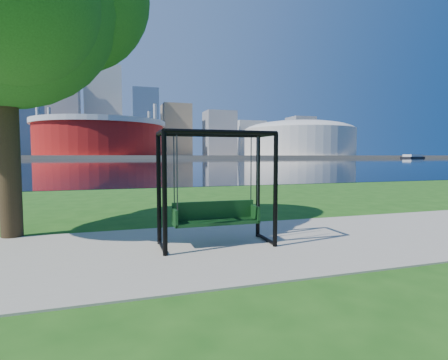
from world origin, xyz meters
name	(u,v)px	position (x,y,z in m)	size (l,w,h in m)	color
ground	(235,240)	(0.00, 0.00, 0.00)	(900.00, 900.00, 0.00)	#1E5114
path	(244,245)	(0.00, -0.50, 0.01)	(120.00, 4.00, 0.03)	#9E937F
river	(122,162)	(0.00, 102.00, 0.01)	(900.00, 180.00, 0.02)	black
far_bank	(116,157)	(0.00, 306.00, 1.00)	(900.00, 228.00, 2.00)	#937F60
stadium	(101,137)	(-10.00, 235.00, 14.23)	(83.00, 83.00, 32.00)	maroon
arena	(299,138)	(135.00, 235.00, 15.87)	(84.00, 84.00, 26.56)	beige
skyline	(110,117)	(-4.27, 319.39, 35.89)	(392.00, 66.00, 96.50)	gray
swing	(216,191)	(-0.52, -0.38, 1.05)	(2.12, 0.93, 2.16)	black
barge	(413,157)	(196.30, 185.42, 1.21)	(27.09, 17.54, 2.66)	black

